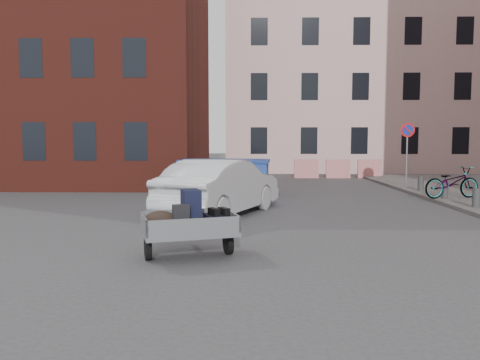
{
  "coord_description": "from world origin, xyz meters",
  "views": [
    {
      "loc": [
        -0.57,
        -10.15,
        2.09
      ],
      "look_at": [
        -0.8,
        1.14,
        1.1
      ],
      "focal_mm": 35.0,
      "sensor_mm": 36.0,
      "label": 1
    }
  ],
  "objects_px": {
    "trailer": "(188,223)",
    "dumpster": "(225,178)",
    "silver_car": "(222,187)",
    "bicycle": "(452,182)"
  },
  "relations": [
    {
      "from": "dumpster",
      "to": "silver_car",
      "type": "distance_m",
      "value": 4.23
    },
    {
      "from": "silver_car",
      "to": "bicycle",
      "type": "bearing_deg",
      "value": -134.99
    },
    {
      "from": "trailer",
      "to": "silver_car",
      "type": "height_order",
      "value": "silver_car"
    },
    {
      "from": "dumpster",
      "to": "bicycle",
      "type": "bearing_deg",
      "value": -5.12
    },
    {
      "from": "dumpster",
      "to": "silver_car",
      "type": "xyz_separation_m",
      "value": [
        0.13,
        -4.23,
        0.09
      ]
    },
    {
      "from": "silver_car",
      "to": "bicycle",
      "type": "height_order",
      "value": "silver_car"
    },
    {
      "from": "silver_car",
      "to": "bicycle",
      "type": "xyz_separation_m",
      "value": [
        7.54,
        2.9,
        -0.12
      ]
    },
    {
      "from": "dumpster",
      "to": "bicycle",
      "type": "height_order",
      "value": "dumpster"
    },
    {
      "from": "trailer",
      "to": "dumpster",
      "type": "distance_m",
      "value": 8.9
    },
    {
      "from": "trailer",
      "to": "bicycle",
      "type": "height_order",
      "value": "trailer"
    }
  ]
}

